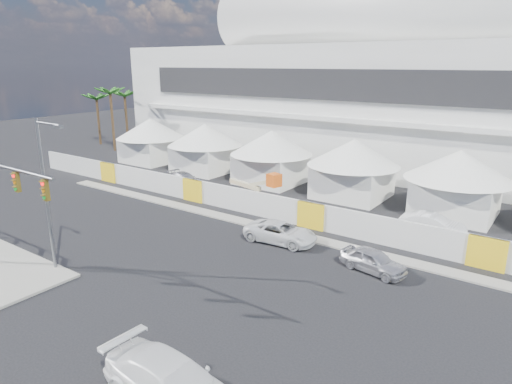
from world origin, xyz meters
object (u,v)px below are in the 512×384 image
Objects in this scene: lot_car_a at (432,225)px; sedan_silver at (373,261)px; streetlight_median at (47,186)px; lot_car_c at (185,179)px; pickup_curb at (281,232)px; boom_lift at (243,195)px.

sedan_silver is at bearing 169.53° from lot_car_a.
lot_car_c is at bearing 112.10° from streetlight_median.
pickup_curb is (-6.99, 0.72, 0.01)m from sedan_silver.
sedan_silver is 8.43m from lot_car_a.
pickup_curb is 15.07m from streetlight_median.
boom_lift is at bearing 96.54° from lot_car_a.
lot_car_c is (-24.17, -0.59, -0.09)m from lot_car_a.
sedan_silver is 0.55× the size of boom_lift.
boom_lift reaches higher than sedan_silver.
boom_lift reaches higher than lot_car_c.
streetlight_median is 1.21× the size of boom_lift.
pickup_curb reaches higher than lot_car_c.
sedan_silver is 0.46× the size of streetlight_median.
lot_car_c is 20.65m from streetlight_median.
pickup_curb is 1.13× the size of lot_car_c.
lot_car_a is at bearing -77.61° from lot_car_c.
sedan_silver is 15.39m from boom_lift.
boom_lift reaches higher than lot_car_a.
pickup_curb is 1.12× the size of lot_car_a.
pickup_curb is at bearing 53.89° from streetlight_median.
sedan_silver is 7.02m from pickup_curb.
lot_car_c is 0.61× the size of boom_lift.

